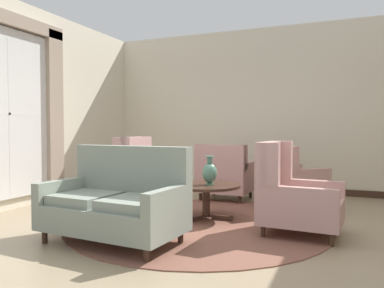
{
  "coord_description": "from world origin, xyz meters",
  "views": [
    {
      "loc": [
        1.74,
        -4.12,
        1.19
      ],
      "look_at": [
        -0.27,
        0.76,
        0.99
      ],
      "focal_mm": 35.49,
      "sensor_mm": 36.0,
      "label": 1
    }
  ],
  "objects_px": {
    "coffee_table": "(206,190)",
    "armchair_foreground_right": "(121,180)",
    "porcelain_vase": "(210,172)",
    "armchair_near_window": "(225,176)",
    "settee": "(116,203)",
    "armchair_beside_settee": "(292,196)",
    "armchair_near_sideboard": "(287,181)"
  },
  "relations": [
    {
      "from": "armchair_foreground_right",
      "to": "armchair_near_sideboard",
      "type": "xyz_separation_m",
      "value": [
        2.23,
        1.09,
        -0.04
      ]
    },
    {
      "from": "porcelain_vase",
      "to": "armchair_near_window",
      "type": "bearing_deg",
      "value": 100.01
    },
    {
      "from": "porcelain_vase",
      "to": "armchair_near_sideboard",
      "type": "bearing_deg",
      "value": 54.52
    },
    {
      "from": "armchair_beside_settee",
      "to": "coffee_table",
      "type": "bearing_deg",
      "value": 80.15
    },
    {
      "from": "porcelain_vase",
      "to": "armchair_foreground_right",
      "type": "xyz_separation_m",
      "value": [
        -1.4,
        0.07,
        -0.18
      ]
    },
    {
      "from": "settee",
      "to": "armchair_beside_settee",
      "type": "bearing_deg",
      "value": 35.84
    },
    {
      "from": "armchair_foreground_right",
      "to": "armchair_near_window",
      "type": "relative_size",
      "value": 1.15
    },
    {
      "from": "armchair_beside_settee",
      "to": "armchair_near_window",
      "type": "bearing_deg",
      "value": 41.86
    },
    {
      "from": "settee",
      "to": "armchair_near_sideboard",
      "type": "xyz_separation_m",
      "value": [
        1.43,
        2.43,
        0.0
      ]
    },
    {
      "from": "porcelain_vase",
      "to": "settee",
      "type": "distance_m",
      "value": 1.42
    },
    {
      "from": "coffee_table",
      "to": "settee",
      "type": "xyz_separation_m",
      "value": [
        -0.54,
        -1.3,
        0.02
      ]
    },
    {
      "from": "armchair_beside_settee",
      "to": "armchair_foreground_right",
      "type": "distance_m",
      "value": 2.52
    },
    {
      "from": "armchair_foreground_right",
      "to": "porcelain_vase",
      "type": "bearing_deg",
      "value": 81.82
    },
    {
      "from": "armchair_foreground_right",
      "to": "armchair_beside_settee",
      "type": "bearing_deg",
      "value": 77.35
    },
    {
      "from": "coffee_table",
      "to": "armchair_foreground_right",
      "type": "xyz_separation_m",
      "value": [
        -1.34,
        0.04,
        0.06
      ]
    },
    {
      "from": "armchair_near_sideboard",
      "to": "porcelain_vase",
      "type": "bearing_deg",
      "value": 99.78
    },
    {
      "from": "coffee_table",
      "to": "porcelain_vase",
      "type": "height_order",
      "value": "porcelain_vase"
    },
    {
      "from": "armchair_beside_settee",
      "to": "armchair_near_sideboard",
      "type": "bearing_deg",
      "value": 14.43
    },
    {
      "from": "porcelain_vase",
      "to": "armchair_near_sideboard",
      "type": "relative_size",
      "value": 0.33
    },
    {
      "from": "armchair_beside_settee",
      "to": "armchair_near_sideboard",
      "type": "xyz_separation_m",
      "value": [
        -0.26,
        1.41,
        -0.02
      ]
    },
    {
      "from": "coffee_table",
      "to": "armchair_near_sideboard",
      "type": "bearing_deg",
      "value": 51.95
    },
    {
      "from": "settee",
      "to": "armchair_foreground_right",
      "type": "bearing_deg",
      "value": 125.71
    },
    {
      "from": "coffee_table",
      "to": "armchair_near_window",
      "type": "height_order",
      "value": "armchair_near_window"
    },
    {
      "from": "coffee_table",
      "to": "armchair_beside_settee",
      "type": "bearing_deg",
      "value": -13.71
    },
    {
      "from": "settee",
      "to": "armchair_foreground_right",
      "type": "xyz_separation_m",
      "value": [
        -0.81,
        1.34,
        0.04
      ]
    },
    {
      "from": "armchair_near_sideboard",
      "to": "armchair_near_window",
      "type": "distance_m",
      "value": 1.14
    },
    {
      "from": "armchair_beside_settee",
      "to": "porcelain_vase",
      "type": "bearing_deg",
      "value": 80.95
    },
    {
      "from": "settee",
      "to": "armchair_foreground_right",
      "type": "distance_m",
      "value": 1.56
    },
    {
      "from": "armchair_near_window",
      "to": "armchair_foreground_right",
      "type": "bearing_deg",
      "value": 52.88
    },
    {
      "from": "porcelain_vase",
      "to": "armchair_beside_settee",
      "type": "bearing_deg",
      "value": -12.91
    },
    {
      "from": "armchair_near_window",
      "to": "coffee_table",
      "type": "bearing_deg",
      "value": 99.75
    },
    {
      "from": "settee",
      "to": "armchair_near_window",
      "type": "xyz_separation_m",
      "value": [
        0.33,
        2.75,
        0.0
      ]
    }
  ]
}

